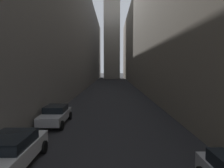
# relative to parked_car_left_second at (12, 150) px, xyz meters

# --- Properties ---
(ground_plane) EXTENTS (264.00, 264.00, 0.00)m
(ground_plane) POSITION_rel_parked_car_left_second_xyz_m (4.40, 35.60, -0.80)
(ground_plane) COLOR #232326
(building_block_left) EXTENTS (10.26, 108.00, 23.25)m
(building_block_left) POSITION_rel_parked_car_left_second_xyz_m (-6.23, 37.60, 10.83)
(building_block_left) COLOR slate
(building_block_left) RESTS_ON ground
(building_block_right) EXTENTS (11.60, 108.00, 23.45)m
(building_block_right) POSITION_rel_parked_car_left_second_xyz_m (15.70, 37.60, 10.93)
(building_block_right) COLOR #756B5B
(building_block_right) RESTS_ON ground
(parked_car_left_second) EXTENTS (2.06, 4.55, 1.50)m
(parked_car_left_second) POSITION_rel_parked_car_left_second_xyz_m (0.00, 0.00, 0.00)
(parked_car_left_second) COLOR silver
(parked_car_left_second) RESTS_ON ground
(parked_car_left_third) EXTENTS (1.91, 4.43, 1.45)m
(parked_car_left_third) POSITION_rel_parked_car_left_second_xyz_m (-0.00, 7.21, -0.04)
(parked_car_left_third) COLOR #B7B7BC
(parked_car_left_third) RESTS_ON ground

